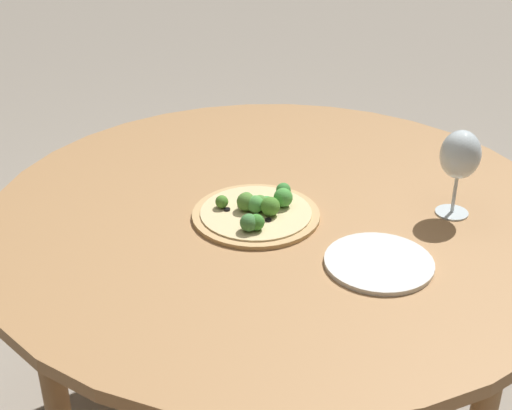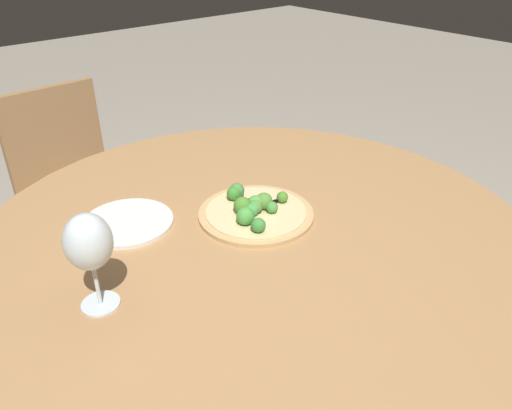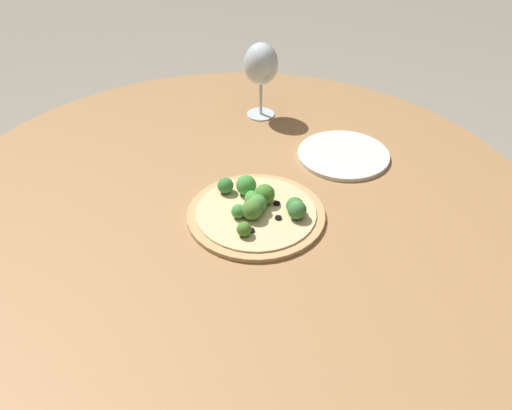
{
  "view_description": "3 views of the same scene",
  "coord_description": "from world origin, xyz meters",
  "px_view_note": "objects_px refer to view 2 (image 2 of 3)",
  "views": [
    {
      "loc": [
        1.42,
        0.06,
        1.53
      ],
      "look_at": [
        0.05,
        -0.04,
        0.78
      ],
      "focal_mm": 50.0,
      "sensor_mm": 36.0,
      "label": 1
    },
    {
      "loc": [
        -0.74,
        0.64,
        1.39
      ],
      "look_at": [
        0.05,
        -0.04,
        0.78
      ],
      "focal_mm": 35.0,
      "sensor_mm": 36.0,
      "label": 2
    },
    {
      "loc": [
        0.18,
        -0.95,
        1.48
      ],
      "look_at": [
        0.05,
        -0.04,
        0.78
      ],
      "focal_mm": 40.0,
      "sensor_mm": 36.0,
      "label": 3
    }
  ],
  "objects_px": {
    "wine_glass": "(89,244)",
    "chair": "(77,192)",
    "pizza": "(254,210)",
    "plate_near": "(128,222)"
  },
  "relations": [
    {
      "from": "chair",
      "to": "pizza",
      "type": "relative_size",
      "value": 2.98
    },
    {
      "from": "chair",
      "to": "wine_glass",
      "type": "xyz_separation_m",
      "value": [
        -1.02,
        0.34,
        0.44
      ]
    },
    {
      "from": "pizza",
      "to": "wine_glass",
      "type": "height_order",
      "value": "wine_glass"
    },
    {
      "from": "pizza",
      "to": "wine_glass",
      "type": "distance_m",
      "value": 0.45
    },
    {
      "from": "wine_glass",
      "to": "pizza",
      "type": "bearing_deg",
      "value": -82.85
    },
    {
      "from": "chair",
      "to": "wine_glass",
      "type": "height_order",
      "value": "wine_glass"
    },
    {
      "from": "wine_glass",
      "to": "plate_near",
      "type": "height_order",
      "value": "wine_glass"
    },
    {
      "from": "wine_glass",
      "to": "plate_near",
      "type": "relative_size",
      "value": 0.91
    },
    {
      "from": "wine_glass",
      "to": "chair",
      "type": "bearing_deg",
      "value": -18.58
    },
    {
      "from": "wine_glass",
      "to": "plate_near",
      "type": "bearing_deg",
      "value": -38.32
    }
  ]
}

